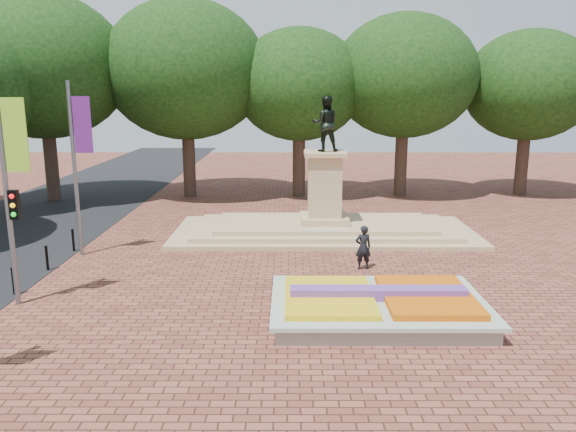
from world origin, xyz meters
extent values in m
plane|color=brown|center=(0.00, 0.00, 0.00)|extent=(90.00, 90.00, 0.00)
cube|color=gray|center=(1.00, -2.00, 0.23)|extent=(6.00, 4.00, 0.45)
cube|color=#B4C1AF|center=(1.00, -2.00, 0.50)|extent=(6.30, 4.30, 0.12)
cube|color=orange|center=(2.45, -2.00, 0.63)|extent=(2.60, 3.40, 0.22)
cube|color=yellow|center=(-0.45, -2.00, 0.62)|extent=(2.60, 3.40, 0.18)
cube|color=#6A3697|center=(1.00, -2.00, 0.72)|extent=(5.20, 0.55, 0.38)
cube|color=tan|center=(0.00, 8.00, 0.10)|extent=(14.00, 6.00, 0.20)
cube|color=tan|center=(0.00, 8.00, 0.30)|extent=(12.00, 5.00, 0.20)
cube|color=tan|center=(0.00, 8.00, 0.50)|extent=(10.00, 4.00, 0.20)
cube|color=tan|center=(0.00, 8.00, 0.75)|extent=(2.20, 2.20, 0.30)
cube|color=tan|center=(0.00, 8.00, 2.30)|extent=(1.50, 1.50, 2.80)
cube|color=tan|center=(0.00, 8.00, 3.80)|extent=(1.90, 1.90, 0.20)
imported|color=black|center=(0.00, 8.00, 5.15)|extent=(1.22, 0.95, 2.50)
cylinder|color=#36281D|center=(-16.00, 18.00, 2.00)|extent=(0.80, 0.80, 4.00)
ellipsoid|color=black|center=(-16.00, 18.00, 6.69)|extent=(8.80, 8.80, 7.48)
cylinder|color=#36281D|center=(-8.00, 18.00, 2.00)|extent=(0.80, 0.80, 4.00)
ellipsoid|color=black|center=(-8.00, 18.00, 6.69)|extent=(8.80, 8.80, 7.48)
cylinder|color=#36281D|center=(-1.00, 18.00, 2.00)|extent=(0.80, 0.80, 4.00)
ellipsoid|color=black|center=(-1.00, 18.00, 6.69)|extent=(8.80, 8.80, 7.48)
cylinder|color=#36281D|center=(6.00, 18.00, 2.00)|extent=(0.80, 0.80, 4.00)
ellipsoid|color=black|center=(6.00, 18.00, 6.69)|extent=(8.80, 8.80, 7.48)
cylinder|color=#36281D|center=(13.00, 18.00, 2.00)|extent=(0.80, 0.80, 4.00)
ellipsoid|color=black|center=(13.00, 18.00, 6.69)|extent=(8.80, 8.80, 7.48)
cylinder|color=slate|center=(-10.20, -1.00, 3.50)|extent=(0.16, 0.16, 7.00)
cube|color=#95D32A|center=(-9.75, -1.00, 5.30)|extent=(0.70, 0.04, 2.20)
cylinder|color=slate|center=(-10.20, 4.50, 3.50)|extent=(0.16, 0.16, 7.00)
cube|color=#601C75|center=(-9.75, 4.50, 5.30)|extent=(0.70, 0.04, 2.20)
cube|color=black|center=(-10.00, -1.00, 3.20)|extent=(0.28, 0.18, 0.90)
cylinder|color=black|center=(-10.70, -0.20, 0.45)|extent=(0.10, 0.10, 0.90)
sphere|color=black|center=(-10.70, -0.20, 0.92)|extent=(0.12, 0.12, 0.12)
cylinder|color=black|center=(-10.70, 2.40, 0.45)|extent=(0.10, 0.10, 0.90)
sphere|color=black|center=(-10.70, 2.40, 0.92)|extent=(0.12, 0.12, 0.12)
cylinder|color=black|center=(-10.70, 5.00, 0.45)|extent=(0.10, 0.10, 0.90)
sphere|color=black|center=(-10.70, 5.00, 0.92)|extent=(0.12, 0.12, 0.12)
imported|color=black|center=(1.15, 2.65, 0.84)|extent=(0.67, 0.49, 1.69)
camera|label=1|loc=(-1.62, -17.70, 6.54)|focal=35.00mm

